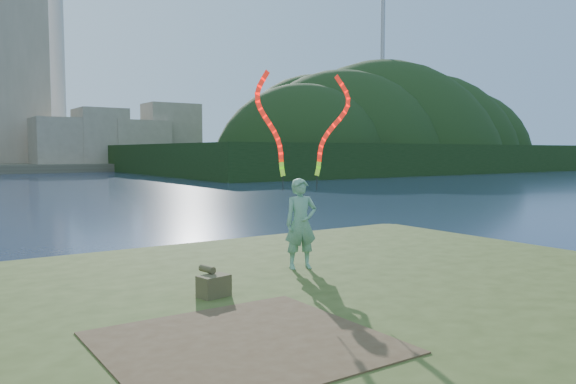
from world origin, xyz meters
TOP-DOWN VIEW (x-y plane):
  - ground at (0.00, 0.00)m, footprint 320.00×320.00m
  - grassy_knoll at (0.00, -2.30)m, footprint 20.00×18.00m
  - dirt_patch at (-2.20, -3.20)m, footprint 3.20×3.00m
  - wooded_hill at (59.57, 59.96)m, footprint 78.00×50.00m
  - woman_with_ribbons at (0.88, -0.04)m, footprint 2.03×0.70m
  - canvas_bag at (-1.52, -1.03)m, footprint 0.53×0.60m

SIDE VIEW (x-z plane):
  - ground at x=0.00m, z-range 0.00..0.00m
  - wooded_hill at x=59.57m, z-range -31.34..31.66m
  - grassy_knoll at x=0.00m, z-range -0.06..0.74m
  - dirt_patch at x=-2.20m, z-range 0.80..0.82m
  - canvas_bag at x=-1.52m, z-range 0.76..1.22m
  - woman_with_ribbons at x=0.88m, z-range 0.13..4.26m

